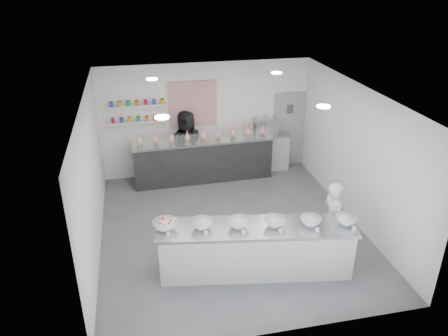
{
  "coord_description": "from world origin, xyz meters",
  "views": [
    {
      "loc": [
        -1.82,
        -7.79,
        5.25
      ],
      "look_at": [
        -0.07,
        0.4,
        1.29
      ],
      "focal_mm": 35.0,
      "sensor_mm": 36.0,
      "label": 1
    }
  ],
  "objects_px": {
    "back_bar": "(203,160)",
    "espresso_machine": "(265,127)",
    "prep_counter": "(256,249)",
    "woman_prep": "(333,219)",
    "staff_left": "(184,145)",
    "staff_right": "(187,145)",
    "espresso_ledge": "(264,152)"
  },
  "relations": [
    {
      "from": "back_bar",
      "to": "prep_counter",
      "type": "bearing_deg",
      "value": -86.93
    },
    {
      "from": "prep_counter",
      "to": "back_bar",
      "type": "distance_m",
      "value": 3.98
    },
    {
      "from": "staff_right",
      "to": "prep_counter",
      "type": "bearing_deg",
      "value": 88.35
    },
    {
      "from": "prep_counter",
      "to": "back_bar",
      "type": "relative_size",
      "value": 0.98
    },
    {
      "from": "espresso_ledge",
      "to": "prep_counter",
      "type": "bearing_deg",
      "value": -108.59
    },
    {
      "from": "prep_counter",
      "to": "woman_prep",
      "type": "xyz_separation_m",
      "value": [
        1.61,
        0.26,
        0.28
      ]
    },
    {
      "from": "back_bar",
      "to": "espresso_machine",
      "type": "distance_m",
      "value": 1.89
    },
    {
      "from": "back_bar",
      "to": "staff_right",
      "type": "xyz_separation_m",
      "value": [
        -0.38,
        0.25,
        0.35
      ]
    },
    {
      "from": "staff_left",
      "to": "prep_counter",
      "type": "bearing_deg",
      "value": 117.86
    },
    {
      "from": "prep_counter",
      "to": "staff_right",
      "type": "xyz_separation_m",
      "value": [
        -0.69,
        4.21,
        0.43
      ]
    },
    {
      "from": "espresso_machine",
      "to": "staff_left",
      "type": "bearing_deg",
      "value": -179.37
    },
    {
      "from": "back_bar",
      "to": "staff_right",
      "type": "distance_m",
      "value": 0.58
    },
    {
      "from": "back_bar",
      "to": "staff_left",
      "type": "xyz_separation_m",
      "value": [
        -0.46,
        0.25,
        0.36
      ]
    },
    {
      "from": "prep_counter",
      "to": "woman_prep",
      "type": "height_order",
      "value": "woman_prep"
    },
    {
      "from": "staff_left",
      "to": "staff_right",
      "type": "height_order",
      "value": "staff_left"
    },
    {
      "from": "espresso_machine",
      "to": "staff_right",
      "type": "relative_size",
      "value": 0.33
    },
    {
      "from": "espresso_machine",
      "to": "staff_left",
      "type": "height_order",
      "value": "staff_left"
    },
    {
      "from": "woman_prep",
      "to": "espresso_ledge",
      "type": "bearing_deg",
      "value": -8.76
    },
    {
      "from": "prep_counter",
      "to": "woman_prep",
      "type": "bearing_deg",
      "value": 18.17
    },
    {
      "from": "woman_prep",
      "to": "staff_left",
      "type": "xyz_separation_m",
      "value": [
        -2.38,
        3.96,
        0.15
      ]
    },
    {
      "from": "back_bar",
      "to": "staff_right",
      "type": "bearing_deg",
      "value": 145.39
    },
    {
      "from": "woman_prep",
      "to": "staff_right",
      "type": "distance_m",
      "value": 4.58
    },
    {
      "from": "prep_counter",
      "to": "espresso_ledge",
      "type": "relative_size",
      "value": 2.61
    },
    {
      "from": "back_bar",
      "to": "espresso_machine",
      "type": "height_order",
      "value": "espresso_machine"
    },
    {
      "from": "prep_counter",
      "to": "espresso_machine",
      "type": "xyz_separation_m",
      "value": [
        1.44,
        4.24,
        0.76
      ]
    },
    {
      "from": "staff_right",
      "to": "espresso_machine",
      "type": "bearing_deg",
      "value": 169.75
    },
    {
      "from": "staff_right",
      "to": "espresso_ledge",
      "type": "bearing_deg",
      "value": 169.75
    },
    {
      "from": "prep_counter",
      "to": "woman_prep",
      "type": "relative_size",
      "value": 2.31
    },
    {
      "from": "espresso_ledge",
      "to": "woman_prep",
      "type": "height_order",
      "value": "woman_prep"
    },
    {
      "from": "woman_prep",
      "to": "back_bar",
      "type": "bearing_deg",
      "value": 15.91
    },
    {
      "from": "prep_counter",
      "to": "woman_prep",
      "type": "distance_m",
      "value": 1.66
    },
    {
      "from": "espresso_machine",
      "to": "staff_right",
      "type": "distance_m",
      "value": 2.15
    }
  ]
}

